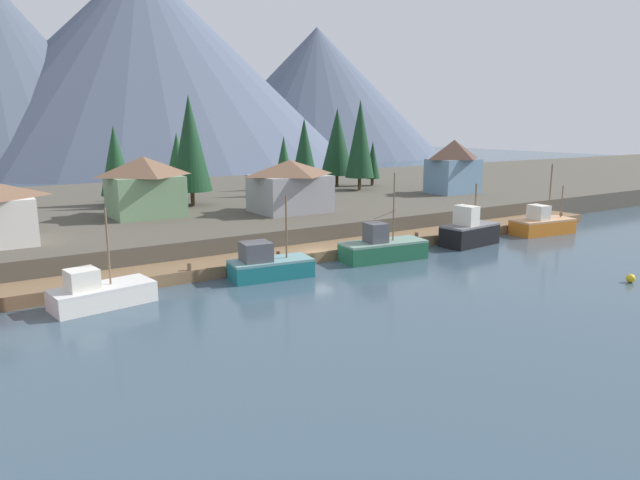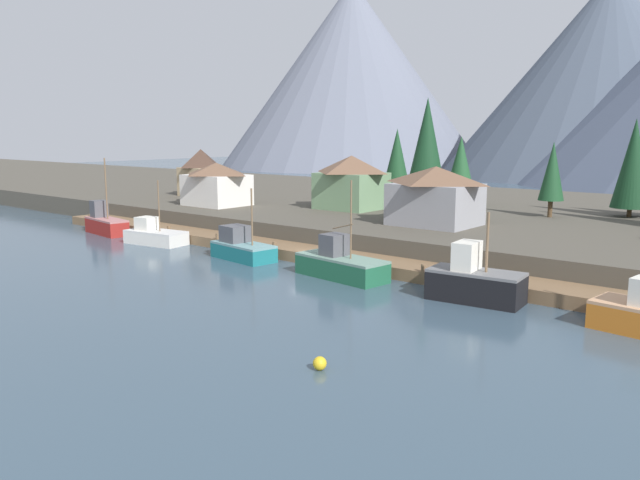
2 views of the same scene
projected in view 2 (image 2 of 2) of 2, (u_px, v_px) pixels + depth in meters
ground_plane at (420, 241)px, 71.89m from camera, size 400.00×400.00×1.00m
dock at (319, 256)px, 58.05m from camera, size 80.00×4.00×1.60m
shoreline_bank at (469, 215)px, 80.71m from camera, size 400.00×56.00×2.50m
mountain_west_peak at (352, 75)px, 219.47m from camera, size 91.56×91.56×62.95m
mountain_central_peak at (607, 76)px, 168.98m from camera, size 86.84×86.84×53.29m
fishing_boat_red at (106, 224)px, 73.63m from camera, size 7.21×3.20×8.84m
fishing_boat_white at (155, 235)px, 66.97m from camera, size 7.09×3.94×6.79m
fishing_boat_teal at (242, 248)px, 58.83m from camera, size 6.95×3.66×6.74m
fishing_boat_green at (341, 264)px, 51.26m from camera, size 8.33×3.96×8.01m
fishing_boat_black at (474, 282)px, 44.03m from camera, size 6.75×3.52×6.36m
house_white at (217, 184)px, 80.43m from camera, size 7.62×6.42×5.43m
house_grey at (435, 195)px, 63.09m from camera, size 8.32×6.93×5.89m
house_green at (351, 182)px, 76.69m from camera, size 7.54×6.97×6.46m
house_tan at (201, 172)px, 92.84m from camera, size 5.33×5.37×6.82m
conifer_near_right at (461, 165)px, 80.79m from camera, size 3.76×3.76×8.78m
conifer_back_left at (552, 172)px, 68.65m from camera, size 2.74×2.74×8.24m
conifer_back_right at (633, 163)px, 68.50m from camera, size 4.14×4.14×10.77m
conifer_centre at (397, 161)px, 84.61m from camera, size 3.93×3.93×9.74m
conifer_far_left at (427, 146)px, 75.39m from camera, size 4.95×4.95×13.34m
channel_buoy at (320, 363)px, 31.35m from camera, size 0.70×0.70×0.70m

